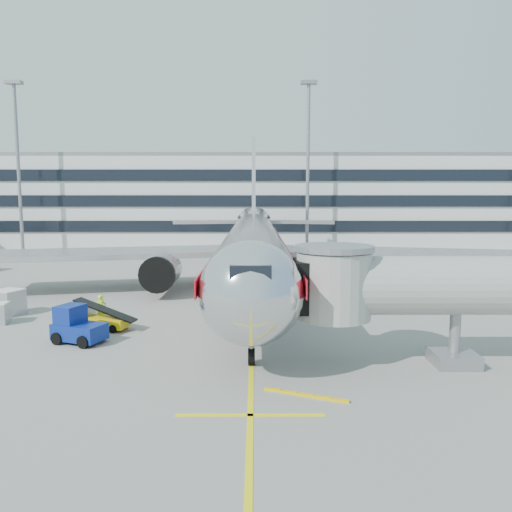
{
  "coord_description": "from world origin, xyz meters",
  "views": [
    {
      "loc": [
        0.2,
        -33.03,
        8.7
      ],
      "look_at": [
        0.25,
        6.27,
        4.0
      ],
      "focal_mm": 35.0,
      "sensor_mm": 36.0,
      "label": 1
    }
  ],
  "objects_px": {
    "belt_loader": "(98,321)",
    "ramp_worker": "(101,309)",
    "cargo_container_right": "(9,302)",
    "baggage_tug": "(77,326)",
    "main_jet": "(253,246)",
    "cargo_container_front": "(81,315)"
  },
  "relations": [
    {
      "from": "main_jet",
      "to": "ramp_worker",
      "type": "xyz_separation_m",
      "value": [
        -10.39,
        -11.18,
        -3.24
      ]
    },
    {
      "from": "belt_loader",
      "to": "cargo_container_right",
      "type": "relative_size",
      "value": 1.87
    },
    {
      "from": "baggage_tug",
      "to": "cargo_container_front",
      "type": "distance_m",
      "value": 3.84
    },
    {
      "from": "baggage_tug",
      "to": "cargo_container_front",
      "type": "bearing_deg",
      "value": 105.61
    },
    {
      "from": "belt_loader",
      "to": "ramp_worker",
      "type": "distance_m",
      "value": 1.53
    },
    {
      "from": "main_jet",
      "to": "belt_loader",
      "type": "xyz_separation_m",
      "value": [
        -10.17,
        -12.63,
        -3.67
      ]
    },
    {
      "from": "cargo_container_right",
      "to": "ramp_worker",
      "type": "relative_size",
      "value": 1.15
    },
    {
      "from": "baggage_tug",
      "to": "main_jet",
      "type": "bearing_deg",
      "value": 56.18
    },
    {
      "from": "belt_loader",
      "to": "cargo_container_right",
      "type": "xyz_separation_m",
      "value": [
        -7.88,
        4.05,
        0.37
      ]
    },
    {
      "from": "belt_loader",
      "to": "cargo_container_right",
      "type": "distance_m",
      "value": 8.87
    },
    {
      "from": "belt_loader",
      "to": "ramp_worker",
      "type": "height_order",
      "value": "belt_loader"
    },
    {
      "from": "belt_loader",
      "to": "baggage_tug",
      "type": "distance_m",
      "value": 3.08
    },
    {
      "from": "cargo_container_front",
      "to": "baggage_tug",
      "type": "bearing_deg",
      "value": -74.39
    },
    {
      "from": "cargo_container_right",
      "to": "cargo_container_front",
      "type": "relative_size",
      "value": 1.23
    },
    {
      "from": "main_jet",
      "to": "belt_loader",
      "type": "distance_m",
      "value": 16.62
    },
    {
      "from": "belt_loader",
      "to": "cargo_container_front",
      "type": "height_order",
      "value": "belt_loader"
    },
    {
      "from": "main_jet",
      "to": "belt_loader",
      "type": "height_order",
      "value": "main_jet"
    },
    {
      "from": "belt_loader",
      "to": "ramp_worker",
      "type": "xyz_separation_m",
      "value": [
        -0.22,
        1.45,
        0.43
      ]
    },
    {
      "from": "main_jet",
      "to": "ramp_worker",
      "type": "bearing_deg",
      "value": -132.91
    },
    {
      "from": "baggage_tug",
      "to": "cargo_container_right",
      "type": "xyz_separation_m",
      "value": [
        -7.55,
        7.08,
        -0.03
      ]
    },
    {
      "from": "baggage_tug",
      "to": "cargo_container_right",
      "type": "relative_size",
      "value": 1.49
    },
    {
      "from": "cargo_container_right",
      "to": "ramp_worker",
      "type": "xyz_separation_m",
      "value": [
        7.65,
        -2.6,
        0.05
      ]
    }
  ]
}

